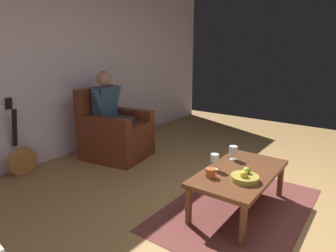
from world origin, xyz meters
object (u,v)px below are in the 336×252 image
object	(u,v)px
guitar	(22,158)
wine_glass_far	(233,151)
person_seated	(112,112)
candle_jar	(210,173)
fruit_bowl	(245,177)
wine_glass_near	(215,159)
coffee_table	(240,176)
armchair	(115,134)

from	to	relation	value
guitar	wine_glass_far	world-z (taller)	guitar
person_seated	wine_glass_far	distance (m)	1.91
candle_jar	person_seated	bearing A→B (deg)	-107.35
fruit_bowl	candle_jar	world-z (taller)	fruit_bowl
guitar	candle_jar	world-z (taller)	guitar
guitar	wine_glass_near	bearing A→B (deg)	107.15
coffee_table	wine_glass_far	bearing A→B (deg)	-142.49
person_seated	wine_glass_far	world-z (taller)	person_seated
wine_glass_far	candle_jar	xyz separation A→B (m)	(0.53, 0.02, -0.06)
wine_glass_far	person_seated	bearing A→B (deg)	-92.15
armchair	person_seated	bearing A→B (deg)	-90.00
wine_glass_far	candle_jar	size ratio (longest dim) A/B	1.60
guitar	wine_glass_far	size ratio (longest dim) A/B	6.50
wine_glass_near	fruit_bowl	size ratio (longest dim) A/B	0.64
wine_glass_near	wine_glass_far	xyz separation A→B (m)	(-0.36, 0.03, -0.01)
wine_glass_near	wine_glass_far	world-z (taller)	wine_glass_near
coffee_table	wine_glass_far	xyz separation A→B (m)	(-0.24, -0.18, 0.15)
person_seated	fruit_bowl	size ratio (longest dim) A/B	5.00
coffee_table	guitar	world-z (taller)	guitar
armchair	guitar	xyz separation A→B (m)	(1.15, -0.47, -0.13)
fruit_bowl	guitar	bearing A→B (deg)	-76.12
armchair	person_seated	world-z (taller)	person_seated
coffee_table	candle_jar	bearing A→B (deg)	-29.09
coffee_table	wine_glass_far	distance (m)	0.34
candle_jar	armchair	bearing A→B (deg)	-107.69
wine_glass_near	wine_glass_far	size ratio (longest dim) A/B	1.07
person_seated	candle_jar	world-z (taller)	person_seated
wine_glass_near	candle_jar	xyz separation A→B (m)	(0.17, 0.05, -0.07)
guitar	fruit_bowl	bearing A→B (deg)	103.88
armchair	coffee_table	xyz separation A→B (m)	(0.31, 2.06, 0.01)
person_seated	coffee_table	size ratio (longest dim) A/B	1.10
coffee_table	candle_jar	xyz separation A→B (m)	(0.29, -0.16, 0.09)
fruit_bowl	candle_jar	bearing A→B (deg)	-68.23
guitar	fruit_bowl	xyz separation A→B (m)	(-0.65, 2.65, 0.22)
wine_glass_near	candle_jar	size ratio (longest dim) A/B	1.71
armchair	wine_glass_near	xyz separation A→B (m)	(0.43, 1.85, 0.17)
wine_glass_near	wine_glass_far	bearing A→B (deg)	175.16
person_seated	candle_jar	xyz separation A→B (m)	(0.60, 1.92, -0.23)
armchair	candle_jar	bearing A→B (deg)	62.31
wine_glass_near	fruit_bowl	world-z (taller)	wine_glass_near
coffee_table	fruit_bowl	xyz separation A→B (m)	(0.18, 0.12, 0.09)
fruit_bowl	person_seated	bearing A→B (deg)	-102.47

